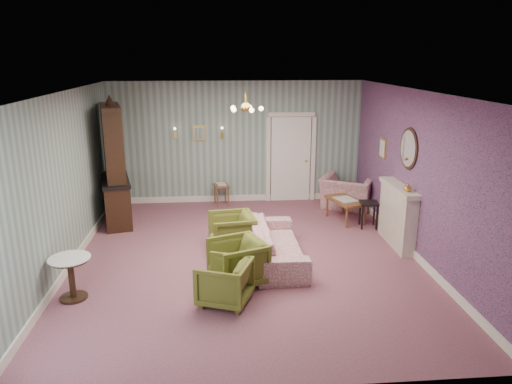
{
  "coord_description": "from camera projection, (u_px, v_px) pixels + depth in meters",
  "views": [
    {
      "loc": [
        -0.49,
        -7.87,
        3.47
      ],
      "look_at": [
        0.2,
        0.4,
        1.1
      ],
      "focal_mm": 33.7,
      "sensor_mm": 36.0,
      "label": 1
    }
  ],
  "objects": [
    {
      "name": "sconce_left",
      "position": [
        175.0,
        133.0,
        11.24
      ],
      "size": [
        0.16,
        0.12,
        0.3
      ],
      "primitive_type": null,
      "color": "gold",
      "rests_on": "wall_back"
    },
    {
      "name": "sconce_right",
      "position": [
        222.0,
        133.0,
        11.33
      ],
      "size": [
        0.16,
        0.12,
        0.3
      ],
      "primitive_type": null,
      "color": "gold",
      "rests_on": "wall_back"
    },
    {
      "name": "nesting_table",
      "position": [
        221.0,
        194.0,
        11.44
      ],
      "size": [
        0.41,
        0.48,
        0.55
      ],
      "primitive_type": null,
      "rotation": [
        0.0,
        0.0,
        0.21
      ],
      "color": "brown",
      "rests_on": "floor"
    },
    {
      "name": "dresser",
      "position": [
        113.0,
        161.0,
        10.05
      ],
      "size": [
        0.91,
        1.67,
        2.65
      ],
      "primitive_type": null,
      "rotation": [
        0.0,
        0.0,
        0.24
      ],
      "color": "black",
      "rests_on": "floor"
    },
    {
      "name": "floor",
      "position": [
        247.0,
        258.0,
        8.53
      ],
      "size": [
        7.0,
        7.0,
        0.0
      ],
      "primitive_type": "plane",
      "color": "#884F60",
      "rests_on": "ground"
    },
    {
      "name": "mantel_vase",
      "position": [
        408.0,
        187.0,
        8.42
      ],
      "size": [
        0.15,
        0.15,
        0.15
      ],
      "primitive_type": "imported",
      "color": "gold",
      "rests_on": "fireplace"
    },
    {
      "name": "chandelier",
      "position": [
        246.0,
        109.0,
        7.81
      ],
      "size": [
        0.56,
        0.56,
        0.36
      ],
      "primitive_type": null,
      "color": "gold",
      "rests_on": "ceiling"
    },
    {
      "name": "wingback_chair",
      "position": [
        348.0,
        187.0,
        11.2
      ],
      "size": [
        1.37,
        1.21,
        1.0
      ],
      "primitive_type": "imported",
      "rotation": [
        0.0,
        0.0,
        2.63
      ],
      "color": "#9A3E5D",
      "rests_on": "floor"
    },
    {
      "name": "olive_chair_a",
      "position": [
        224.0,
        280.0,
        6.9
      ],
      "size": [
        0.86,
        0.88,
        0.72
      ],
      "primitive_type": "imported",
      "rotation": [
        0.0,
        0.0,
        -1.93
      ],
      "color": "brown",
      "rests_on": "floor"
    },
    {
      "name": "olive_chair_c",
      "position": [
        232.0,
        231.0,
        8.7
      ],
      "size": [
        0.82,
        0.87,
        0.8
      ],
      "primitive_type": "imported",
      "rotation": [
        0.0,
        0.0,
        -1.43
      ],
      "color": "brown",
      "rests_on": "floor"
    },
    {
      "name": "door",
      "position": [
        291.0,
        157.0,
        11.65
      ],
      "size": [
        1.12,
        0.12,
        2.16
      ],
      "primitive_type": null,
      "color": "white",
      "rests_on": "floor"
    },
    {
      "name": "wall_right",
      "position": [
        418.0,
        175.0,
        8.37
      ],
      "size": [
        0.0,
        7.0,
        7.0
      ],
      "primitive_type": "plane",
      "rotation": [
        1.57,
        0.0,
        -1.57
      ],
      "color": "slate",
      "rests_on": "ground"
    },
    {
      "name": "framed_print",
      "position": [
        383.0,
        148.0,
        10.01
      ],
      "size": [
        0.04,
        0.34,
        0.42
      ],
      "primitive_type": null,
      "color": "gold",
      "rests_on": "wall_right"
    },
    {
      "name": "coffee_table",
      "position": [
        345.0,
        210.0,
        10.39
      ],
      "size": [
        0.79,
        1.06,
        0.49
      ],
      "primitive_type": null,
      "rotation": [
        0.0,
        0.0,
        0.31
      ],
      "color": "brown",
      "rests_on": "floor"
    },
    {
      "name": "wall_right_floral",
      "position": [
        417.0,
        175.0,
        8.37
      ],
      "size": [
        0.0,
        7.0,
        7.0
      ],
      "primitive_type": "plane",
      "rotation": [
        1.57,
        0.0,
        -1.57
      ],
      "color": "#AD5689",
      "rests_on": "ground"
    },
    {
      "name": "ceiling",
      "position": [
        246.0,
        92.0,
        7.73
      ],
      "size": [
        7.0,
        7.0,
        0.0
      ],
      "primitive_type": "plane",
      "rotation": [
        3.14,
        0.0,
        0.0
      ],
      "color": "white",
      "rests_on": "ground"
    },
    {
      "name": "wall_left",
      "position": [
        64.0,
        183.0,
        7.89
      ],
      "size": [
        0.0,
        7.0,
        7.0
      ],
      "primitive_type": "plane",
      "rotation": [
        1.57,
        0.0,
        1.57
      ],
      "color": "slate",
      "rests_on": "ground"
    },
    {
      "name": "burgundy_cushion",
      "position": [
        347.0,
        190.0,
        11.06
      ],
      "size": [
        0.41,
        0.28,
        0.39
      ],
      "primitive_type": "cube",
      "rotation": [
        0.17,
        0.0,
        -0.35
      ],
      "color": "maroon",
      "rests_on": "wingback_chair"
    },
    {
      "name": "gilt_mirror_back",
      "position": [
        199.0,
        133.0,
        11.31
      ],
      "size": [
        0.28,
        0.06,
        0.36
      ],
      "primitive_type": null,
      "color": "gold",
      "rests_on": "wall_back"
    },
    {
      "name": "fireplace",
      "position": [
        397.0,
        215.0,
        8.98
      ],
      "size": [
        0.3,
        1.4,
        1.16
      ],
      "primitive_type": null,
      "color": "beige",
      "rests_on": "floor"
    },
    {
      "name": "oval_mirror",
      "position": [
        409.0,
        148.0,
        8.64
      ],
      "size": [
        0.04,
        0.76,
        0.84
      ],
      "primitive_type": null,
      "color": "white",
      "rests_on": "wall_right"
    },
    {
      "name": "olive_chair_b",
      "position": [
        238.0,
        260.0,
        7.47
      ],
      "size": [
        0.95,
        0.98,
        0.8
      ],
      "primitive_type": "imported",
      "rotation": [
        0.0,
        0.0,
        -1.21
      ],
      "color": "brown",
      "rests_on": "floor"
    },
    {
      "name": "wall_back",
      "position": [
        237.0,
        143.0,
        11.49
      ],
      "size": [
        6.0,
        0.0,
        6.0
      ],
      "primitive_type": "plane",
      "rotation": [
        1.57,
        0.0,
        0.0
      ],
      "color": "slate",
      "rests_on": "ground"
    },
    {
      "name": "pedestal_table",
      "position": [
        72.0,
        278.0,
        7.02
      ],
      "size": [
        0.68,
        0.68,
        0.66
      ],
      "primitive_type": null,
      "rotation": [
        0.0,
        0.0,
        0.14
      ],
      "color": "black",
      "rests_on": "floor"
    },
    {
      "name": "sofa_chintz",
      "position": [
        276.0,
        238.0,
        8.33
      ],
      "size": [
        0.64,
        2.16,
        0.84
      ],
      "primitive_type": "imported",
      "rotation": [
        0.0,
        0.0,
        1.58
      ],
      "color": "#9A3E5D",
      "rests_on": "floor"
    },
    {
      "name": "side_table_black",
      "position": [
        368.0,
        215.0,
        9.97
      ],
      "size": [
        0.41,
        0.41,
        0.55
      ],
      "primitive_type": null,
      "rotation": [
        0.0,
        0.0,
        -0.12
      ],
      "color": "black",
      "rests_on": "floor"
    },
    {
      "name": "wall_front",
      "position": [
        269.0,
        266.0,
        4.78
      ],
      "size": [
        6.0,
        0.0,
        6.0
      ],
      "primitive_type": "plane",
      "rotation": [
        -1.57,
        0.0,
        0.0
      ],
      "color": "slate",
      "rests_on": "ground"
    }
  ]
}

